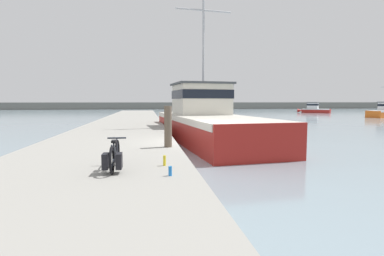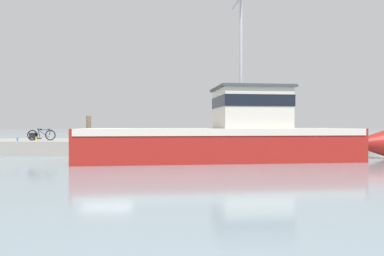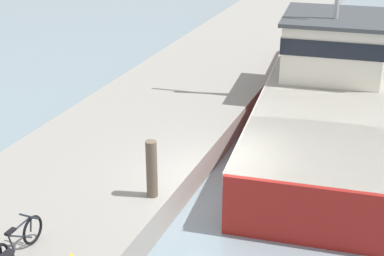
# 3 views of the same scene
# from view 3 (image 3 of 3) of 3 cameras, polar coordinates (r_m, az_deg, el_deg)

# --- Properties ---
(ground_plane) EXTENTS (320.00, 320.00, 0.00)m
(ground_plane) POSITION_cam_3_polar(r_m,az_deg,el_deg) (14.67, 2.36, -7.67)
(ground_plane) COLOR gray
(dock_pier) EXTENTS (5.14, 80.00, 0.77)m
(dock_pier) POSITION_cam_3_polar(r_m,az_deg,el_deg) (15.72, -9.07, -4.09)
(dock_pier) COLOR gray
(dock_pier) RESTS_ON ground_plane
(fishing_boat_main) EXTENTS (5.19, 15.16, 9.04)m
(fishing_boat_main) POSITION_cam_3_polar(r_m,az_deg,el_deg) (19.22, 13.05, 3.47)
(fishing_boat_main) COLOR maroon
(fishing_boat_main) RESTS_ON ground_plane
(bicycle_touring) EXTENTS (0.44, 1.64, 0.67)m
(bicycle_touring) POSITION_cam_3_polar(r_m,az_deg,el_deg) (11.86, -17.17, -11.08)
(bicycle_touring) COLOR black
(bicycle_touring) RESTS_ON dock_pier
(mooring_post) EXTENTS (0.26, 0.26, 1.38)m
(mooring_post) POSITION_cam_3_polar(r_m,az_deg,el_deg) (13.32, -3.93, -3.99)
(mooring_post) COLOR brown
(mooring_post) RESTS_ON dock_pier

